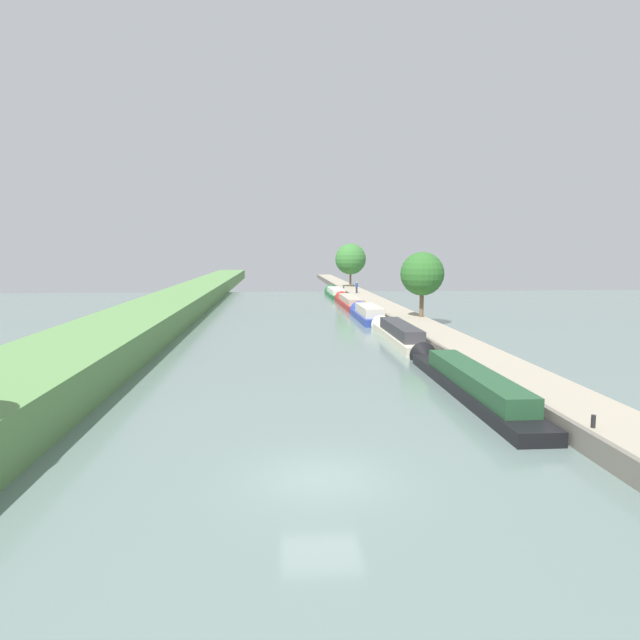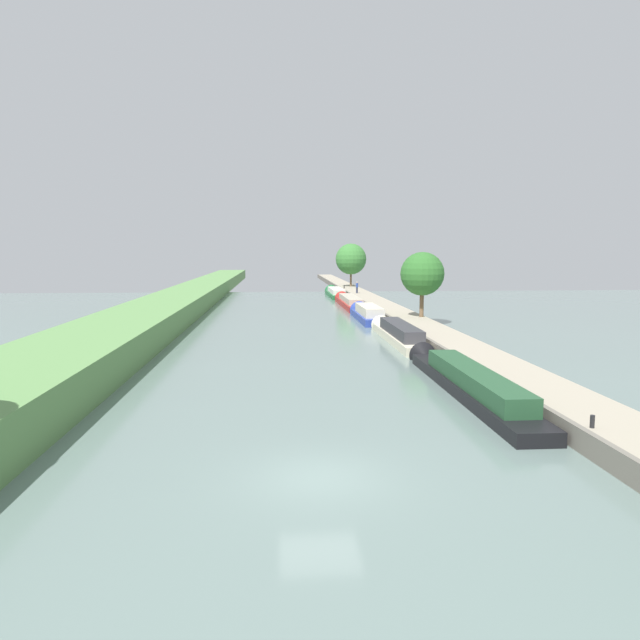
{
  "view_description": "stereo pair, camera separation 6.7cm",
  "coord_description": "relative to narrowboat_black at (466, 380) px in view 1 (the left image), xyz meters",
  "views": [
    {
      "loc": [
        -1.3,
        -16.82,
        6.91
      ],
      "look_at": [
        2.38,
        31.82,
        1.0
      ],
      "focal_mm": 32.27,
      "sensor_mm": 36.0,
      "label": 1
    },
    {
      "loc": [
        -1.24,
        -16.83,
        6.91
      ],
      "look_at": [
        2.38,
        31.82,
        1.0
      ],
      "focal_mm": 32.27,
      "sensor_mm": 36.0,
      "label": 2
    }
  ],
  "objects": [
    {
      "name": "ground_plane",
      "position": [
        -7.95,
        -10.23,
        -0.56
      ],
      "size": [
        160.0,
        160.0,
        0.0
      ],
      "primitive_type": "plane",
      "color": "slate"
    },
    {
      "name": "stone_quay",
      "position": [
        1.22,
        -10.23,
        -0.13
      ],
      "size": [
        0.25,
        260.0,
        0.86
      ],
      "color": "#6B665B",
      "rests_on": "ground_plane"
    },
    {
      "name": "narrowboat_black",
      "position": [
        0.0,
        0.0,
        0.0
      ],
      "size": [
        1.82,
        16.63,
        1.96
      ],
      "color": "black",
      "rests_on": "ground_plane"
    },
    {
      "name": "narrowboat_cream",
      "position": [
        0.01,
        16.17,
        0.03
      ],
      "size": [
        1.8,
        14.18,
        2.0
      ],
      "color": "beige",
      "rests_on": "ground_plane"
    },
    {
      "name": "narrowboat_blue",
      "position": [
        -0.2,
        29.82,
        0.04
      ],
      "size": [
        2.18,
        11.64,
        2.24
      ],
      "color": "#283D93",
      "rests_on": "ground_plane"
    },
    {
      "name": "narrowboat_red",
      "position": [
        -0.24,
        44.17,
        -0.02
      ],
      "size": [
        2.04,
        16.43,
        1.98
      ],
      "color": "maroon",
      "rests_on": "ground_plane"
    },
    {
      "name": "narrowboat_green",
      "position": [
        -0.39,
        59.86,
        -0.04
      ],
      "size": [
        2.18,
        14.16,
        2.07
      ],
      "color": "#1E6033",
      "rests_on": "ground_plane"
    },
    {
      "name": "tree_rightbank_midnear",
      "position": [
        4.1,
        24.89,
        4.21
      ],
      "size": [
        4.0,
        4.0,
        5.98
      ],
      "color": "brown",
      "rests_on": "right_towpath"
    },
    {
      "name": "tree_rightbank_midfar",
      "position": [
        3.36,
        70.45,
        4.9
      ],
      "size": [
        5.24,
        5.24,
        7.28
      ],
      "color": "brown",
      "rests_on": "right_towpath"
    },
    {
      "name": "person_walking",
      "position": [
        2.25,
        54.89,
        1.12
      ],
      "size": [
        0.34,
        0.34,
        1.66
      ],
      "color": "#282D42",
      "rests_on": "right_towpath"
    },
    {
      "name": "mooring_bollard_near",
      "position": [
        1.65,
        -8.53,
        0.47
      ],
      "size": [
        0.16,
        0.16,
        0.45
      ],
      "color": "black",
      "rests_on": "right_towpath"
    },
    {
      "name": "mooring_bollard_far",
      "position": [
        1.65,
        65.63,
        0.47
      ],
      "size": [
        0.16,
        0.16,
        0.45
      ],
      "color": "black",
      "rests_on": "right_towpath"
    }
  ]
}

